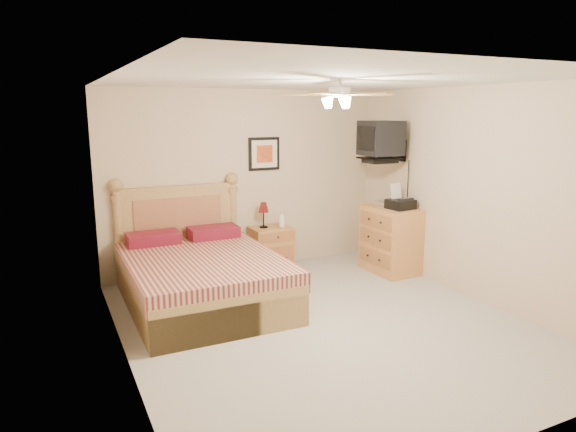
% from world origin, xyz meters
% --- Properties ---
extents(floor, '(4.50, 4.50, 0.00)m').
position_xyz_m(floor, '(0.00, 0.00, 0.00)').
color(floor, '#AAA59A').
rests_on(floor, ground).
extents(ceiling, '(4.00, 4.50, 0.04)m').
position_xyz_m(ceiling, '(0.00, 0.00, 2.50)').
color(ceiling, white).
rests_on(ceiling, ground).
extents(wall_back, '(4.00, 0.04, 2.50)m').
position_xyz_m(wall_back, '(0.00, 2.25, 1.25)').
color(wall_back, beige).
rests_on(wall_back, ground).
extents(wall_front, '(4.00, 0.04, 2.50)m').
position_xyz_m(wall_front, '(0.00, -2.25, 1.25)').
color(wall_front, beige).
rests_on(wall_front, ground).
extents(wall_left, '(0.04, 4.50, 2.50)m').
position_xyz_m(wall_left, '(-2.00, 0.00, 1.25)').
color(wall_left, beige).
rests_on(wall_left, ground).
extents(wall_right, '(0.04, 4.50, 2.50)m').
position_xyz_m(wall_right, '(2.00, 0.00, 1.25)').
color(wall_right, beige).
rests_on(wall_right, ground).
extents(bed, '(1.65, 2.16, 1.39)m').
position_xyz_m(bed, '(-0.99, 1.12, 0.70)').
color(bed, '#9D7A45').
rests_on(bed, ground).
extents(nightstand, '(0.57, 0.43, 0.61)m').
position_xyz_m(nightstand, '(0.27, 2.00, 0.31)').
color(nightstand, '#AA6E37').
rests_on(nightstand, ground).
extents(table_lamp, '(0.25, 0.25, 0.36)m').
position_xyz_m(table_lamp, '(0.17, 2.04, 0.79)').
color(table_lamp, '#550C0B').
rests_on(table_lamp, nightstand).
extents(lotion_bottle, '(0.10, 0.10, 0.21)m').
position_xyz_m(lotion_bottle, '(0.42, 1.96, 0.72)').
color(lotion_bottle, white).
rests_on(lotion_bottle, nightstand).
extents(framed_picture, '(0.46, 0.04, 0.46)m').
position_xyz_m(framed_picture, '(0.27, 2.23, 1.62)').
color(framed_picture, black).
rests_on(framed_picture, wall_back).
extents(dresser, '(0.56, 0.79, 0.92)m').
position_xyz_m(dresser, '(1.73, 1.20, 0.46)').
color(dresser, '#C5753D').
rests_on(dresser, ground).
extents(fax_machine, '(0.35, 0.36, 0.34)m').
position_xyz_m(fax_machine, '(1.75, 1.05, 1.08)').
color(fax_machine, black).
rests_on(fax_machine, dresser).
extents(magazine_lower, '(0.22, 0.27, 0.02)m').
position_xyz_m(magazine_lower, '(1.66, 1.42, 0.93)').
color(magazine_lower, beige).
rests_on(magazine_lower, dresser).
extents(magazine_upper, '(0.24, 0.28, 0.02)m').
position_xyz_m(magazine_upper, '(1.69, 1.42, 0.95)').
color(magazine_upper, tan).
rests_on(magazine_upper, magazine_lower).
extents(wall_tv, '(0.56, 0.46, 0.58)m').
position_xyz_m(wall_tv, '(1.75, 1.34, 1.81)').
color(wall_tv, black).
rests_on(wall_tv, wall_right).
extents(ceiling_fan, '(1.14, 1.14, 0.28)m').
position_xyz_m(ceiling_fan, '(0.00, -0.20, 2.36)').
color(ceiling_fan, white).
rests_on(ceiling_fan, ceiling).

